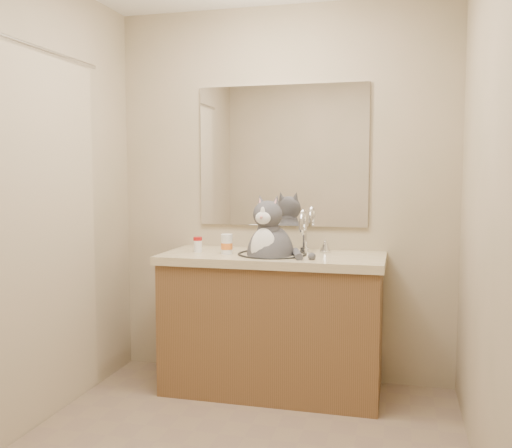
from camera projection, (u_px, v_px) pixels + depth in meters
The scene contains 8 objects.
room at pixel (225, 205), 2.49m from camera, with size 2.22×2.52×2.42m.
vanity at pixel (273, 320), 3.49m from camera, with size 1.34×0.59×1.12m.
mirror at pixel (282, 156), 3.66m from camera, with size 1.10×0.02×0.90m, color white.
shower_curtain at pixel (32, 235), 2.86m from camera, with size 0.02×1.30×1.93m.
cat at pixel (270, 251), 3.42m from camera, with size 0.40×0.38×0.57m.
pill_bottle_redcap at pixel (198, 244), 3.54m from camera, with size 0.07×0.07×0.09m.
pill_bottle_orange at pixel (227, 244), 3.45m from camera, with size 0.09×0.09×0.12m.
grey_canister at pixel (226, 248), 3.49m from camera, with size 0.05×0.05×0.06m.
Camera 1 is at (0.75, -2.38, 1.34)m, focal length 40.00 mm.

